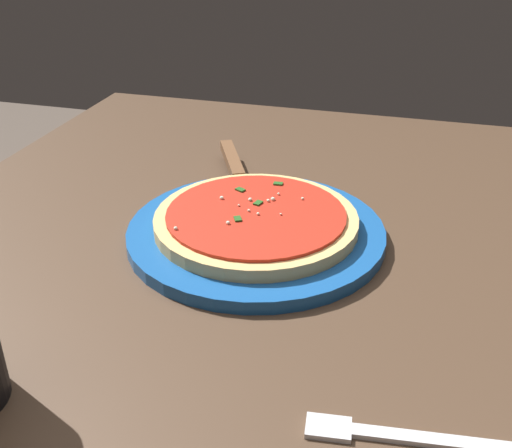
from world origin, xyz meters
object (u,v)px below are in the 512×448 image
at_px(serving_plate, 256,233).
at_px(fork, 410,438).
at_px(pizza_server, 236,172).
at_px(pizza, 256,220).

relative_size(serving_plate, fork, 1.67).
distance_m(serving_plate, pizza_server, 0.16).
relative_size(serving_plate, pizza, 1.27).
bearing_deg(serving_plate, fork, -143.50).
height_order(pizza_server, fork, pizza_server).
relative_size(pizza_server, fork, 1.16).
relative_size(serving_plate, pizza_server, 1.43).
distance_m(pizza, pizza_server, 0.16).
bearing_deg(serving_plate, pizza, 32.92).
height_order(serving_plate, pizza_server, pizza_server).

